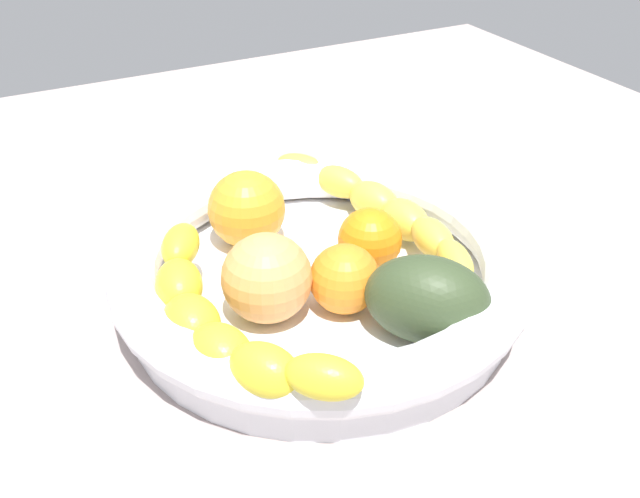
{
  "coord_description": "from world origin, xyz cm",
  "views": [
    {
      "loc": [
        42.28,
        -22.01,
        38.38
      ],
      "look_at": [
        0.0,
        0.0,
        8.2
      ],
      "focal_mm": 41.55,
      "sensor_mm": 36.0,
      "label": 1
    }
  ],
  "objects_px": {
    "orange_front": "(342,280)",
    "orange_mid_left": "(247,209)",
    "fruit_bowl": "(320,272)",
    "orange_mid_right": "(370,240)",
    "banana_draped_left": "(218,326)",
    "avocado_dark": "(427,300)",
    "banana_draped_right": "(383,209)",
    "peach_blush": "(267,278)"
  },
  "relations": [
    {
      "from": "banana_draped_left",
      "to": "peach_blush",
      "type": "distance_m",
      "value": 0.06
    },
    {
      "from": "orange_front",
      "to": "avocado_dark",
      "type": "xyz_separation_m",
      "value": [
        0.05,
        0.04,
        0.0
      ]
    },
    {
      "from": "orange_mid_left",
      "to": "avocado_dark",
      "type": "bearing_deg",
      "value": 20.08
    },
    {
      "from": "orange_front",
      "to": "banana_draped_left",
      "type": "bearing_deg",
      "value": -81.6
    },
    {
      "from": "banana_draped_right",
      "to": "peach_blush",
      "type": "bearing_deg",
      "value": -65.37
    },
    {
      "from": "orange_mid_right",
      "to": "banana_draped_right",
      "type": "bearing_deg",
      "value": 138.21
    },
    {
      "from": "orange_mid_right",
      "to": "avocado_dark",
      "type": "relative_size",
      "value": 0.58
    },
    {
      "from": "orange_mid_right",
      "to": "avocado_dark",
      "type": "height_order",
      "value": "avocado_dark"
    },
    {
      "from": "banana_draped_left",
      "to": "orange_mid_left",
      "type": "xyz_separation_m",
      "value": [
        -0.13,
        0.08,
        0.0
      ]
    },
    {
      "from": "banana_draped_left",
      "to": "peach_blush",
      "type": "height_order",
      "value": "peach_blush"
    },
    {
      "from": "peach_blush",
      "to": "avocado_dark",
      "type": "xyz_separation_m",
      "value": [
        0.07,
        0.09,
        -0.0
      ]
    },
    {
      "from": "banana_draped_right",
      "to": "orange_front",
      "type": "height_order",
      "value": "orange_front"
    },
    {
      "from": "fruit_bowl",
      "to": "avocado_dark",
      "type": "xyz_separation_m",
      "value": [
        0.09,
        0.04,
        0.02
      ]
    },
    {
      "from": "fruit_bowl",
      "to": "peach_blush",
      "type": "height_order",
      "value": "peach_blush"
    },
    {
      "from": "peach_blush",
      "to": "fruit_bowl",
      "type": "bearing_deg",
      "value": 111.17
    },
    {
      "from": "orange_front",
      "to": "orange_mid_left",
      "type": "distance_m",
      "value": 0.12
    },
    {
      "from": "banana_draped_left",
      "to": "orange_mid_left",
      "type": "height_order",
      "value": "orange_mid_left"
    },
    {
      "from": "orange_front",
      "to": "avocado_dark",
      "type": "bearing_deg",
      "value": 35.69
    },
    {
      "from": "orange_mid_left",
      "to": "peach_blush",
      "type": "xyz_separation_m",
      "value": [
        0.1,
        -0.03,
        0.0
      ]
    },
    {
      "from": "banana_draped_left",
      "to": "orange_mid_left",
      "type": "distance_m",
      "value": 0.15
    },
    {
      "from": "orange_mid_left",
      "to": "orange_front",
      "type": "bearing_deg",
      "value": 11.74
    },
    {
      "from": "orange_front",
      "to": "orange_mid_right",
      "type": "relative_size",
      "value": 1.02
    },
    {
      "from": "banana_draped_left",
      "to": "avocado_dark",
      "type": "xyz_separation_m",
      "value": [
        0.04,
        0.14,
        -0.0
      ]
    },
    {
      "from": "banana_draped_right",
      "to": "orange_front",
      "type": "relative_size",
      "value": 4.84
    },
    {
      "from": "orange_mid_right",
      "to": "peach_blush",
      "type": "distance_m",
      "value": 0.1
    },
    {
      "from": "orange_mid_left",
      "to": "avocado_dark",
      "type": "distance_m",
      "value": 0.18
    },
    {
      "from": "banana_draped_right",
      "to": "orange_mid_left",
      "type": "distance_m",
      "value": 0.12
    },
    {
      "from": "fruit_bowl",
      "to": "banana_draped_left",
      "type": "height_order",
      "value": "banana_draped_left"
    },
    {
      "from": "banana_draped_right",
      "to": "peach_blush",
      "type": "height_order",
      "value": "peach_blush"
    },
    {
      "from": "banana_draped_left",
      "to": "banana_draped_right",
      "type": "bearing_deg",
      "value": 117.18
    },
    {
      "from": "banana_draped_left",
      "to": "orange_front",
      "type": "distance_m",
      "value": 0.1
    },
    {
      "from": "banana_draped_left",
      "to": "avocado_dark",
      "type": "distance_m",
      "value": 0.14
    },
    {
      "from": "orange_front",
      "to": "peach_blush",
      "type": "distance_m",
      "value": 0.05
    },
    {
      "from": "fruit_bowl",
      "to": "banana_draped_left",
      "type": "distance_m",
      "value": 0.12
    },
    {
      "from": "orange_front",
      "to": "orange_mid_left",
      "type": "relative_size",
      "value": 0.81
    },
    {
      "from": "avocado_dark",
      "to": "banana_draped_right",
      "type": "bearing_deg",
      "value": 160.76
    },
    {
      "from": "fruit_bowl",
      "to": "orange_front",
      "type": "xyz_separation_m",
      "value": [
        0.04,
        -0.0,
        0.02
      ]
    },
    {
      "from": "orange_front",
      "to": "orange_mid_right",
      "type": "bearing_deg",
      "value": 129.1
    },
    {
      "from": "banana_draped_left",
      "to": "peach_blush",
      "type": "relative_size",
      "value": 3.5
    },
    {
      "from": "orange_front",
      "to": "orange_mid_right",
      "type": "xyz_separation_m",
      "value": [
        -0.04,
        0.05,
        -0.0
      ]
    },
    {
      "from": "peach_blush",
      "to": "avocado_dark",
      "type": "bearing_deg",
      "value": 51.5
    },
    {
      "from": "fruit_bowl",
      "to": "banana_draped_right",
      "type": "distance_m",
      "value": 0.09
    }
  ]
}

